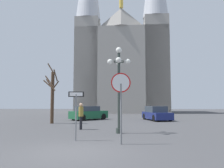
{
  "coord_description": "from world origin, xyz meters",
  "views": [
    {
      "loc": [
        1.93,
        -8.17,
        1.76
      ],
      "look_at": [
        0.44,
        17.88,
        3.97
      ],
      "focal_mm": 36.19,
      "sensor_mm": 36.0,
      "label": 1
    }
  ],
  "objects": [
    {
      "name": "pedestrian_walking",
      "position": [
        -1.02,
        6.9,
        1.07
      ],
      "size": [
        0.32,
        0.32,
        1.76
      ],
      "color": "black",
      "rests_on": "ground"
    },
    {
      "name": "ground_plane",
      "position": [
        0.0,
        0.0,
        0.0
      ],
      "size": [
        120.0,
        120.0,
        0.0
      ],
      "primitive_type": "plane",
      "color": "#424244"
    },
    {
      "name": "street_lamp",
      "position": [
        1.58,
        5.18,
        3.23
      ],
      "size": [
        1.39,
        1.39,
        5.12
      ],
      "color": "#2D3833",
      "rests_on": "ground"
    },
    {
      "name": "parked_car_far_green",
      "position": [
        -1.94,
        15.75,
        0.68
      ],
      "size": [
        3.99,
        4.09,
        1.44
      ],
      "color": "#1E5B38",
      "rests_on": "ground"
    },
    {
      "name": "parked_car_near_navy",
      "position": [
        5.17,
        15.42,
        0.68
      ],
      "size": [
        2.78,
        4.42,
        1.45
      ],
      "color": "navy",
      "rests_on": "ground"
    },
    {
      "name": "stop_sign",
      "position": [
        1.76,
        1.65,
        2.19
      ],
      "size": [
        0.86,
        0.17,
        3.08
      ],
      "color": "slate",
      "rests_on": "ground"
    },
    {
      "name": "cathedral",
      "position": [
        1.44,
        34.47,
        11.25
      ],
      "size": [
        16.85,
        12.7,
        37.33
      ],
      "color": "gray",
      "rests_on": "ground"
    },
    {
      "name": "bare_tree",
      "position": [
        -4.41,
        11.2,
        2.49
      ],
      "size": [
        1.22,
        1.24,
        5.24
      ],
      "color": "#473323",
      "rests_on": "ground"
    },
    {
      "name": "one_way_arrow_sign",
      "position": [
        -0.39,
        2.45,
        1.5
      ],
      "size": [
        0.73,
        0.18,
        2.31
      ],
      "color": "slate",
      "rests_on": "ground"
    }
  ]
}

